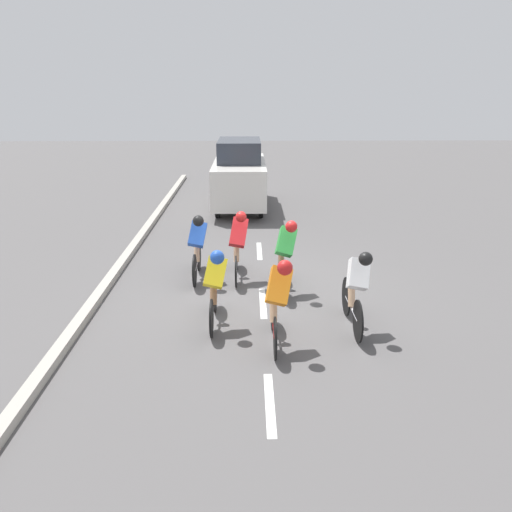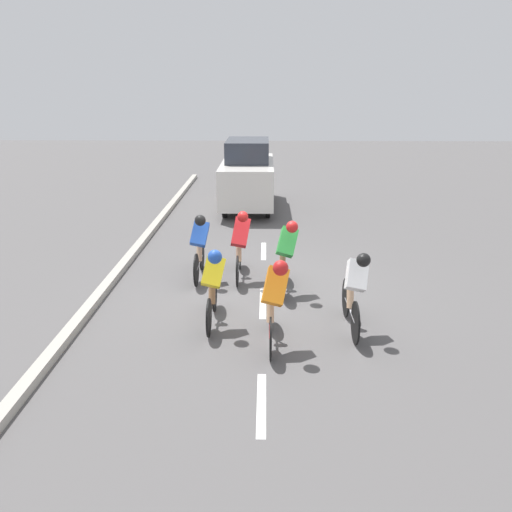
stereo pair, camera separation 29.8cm
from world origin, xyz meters
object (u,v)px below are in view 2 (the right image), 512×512
object	(u,v)px
cyclist_orange	(274,298)
cyclist_yellow	(213,283)
cyclist_blue	(200,244)
cyclist_green	(286,253)
cyclist_white	(355,289)
support_car	(248,175)
cyclist_red	(240,242)

from	to	relation	value
cyclist_orange	cyclist_yellow	xyz separation A→B (m)	(1.02, -0.71, -0.04)
cyclist_blue	cyclist_green	xyz separation A→B (m)	(-1.79, 0.65, 0.03)
cyclist_green	cyclist_yellow	bearing A→B (deg)	50.11
cyclist_yellow	cyclist_white	bearing A→B (deg)	175.99
cyclist_yellow	cyclist_green	size ratio (longest dim) A/B	0.96
cyclist_yellow	cyclist_green	xyz separation A→B (m)	(-1.29, -1.54, 0.03)
cyclist_blue	support_car	xyz separation A→B (m)	(-0.78, -6.76, 0.35)
cyclist_white	cyclist_red	xyz separation A→B (m)	(2.01, -2.38, 0.06)
cyclist_orange	cyclist_green	distance (m)	2.26
cyclist_blue	support_car	distance (m)	6.81
cyclist_yellow	support_car	bearing A→B (deg)	-91.77
cyclist_blue	cyclist_green	world-z (taller)	cyclist_green
cyclist_blue	cyclist_white	bearing A→B (deg)	140.58
cyclist_orange	cyclist_blue	distance (m)	3.27
cyclist_green	support_car	distance (m)	7.48
cyclist_yellow	cyclist_red	size ratio (longest dim) A/B	0.95
cyclist_white	cyclist_green	size ratio (longest dim) A/B	1.01
cyclist_white	cyclist_red	distance (m)	3.11
cyclist_white	support_car	world-z (taller)	support_car
cyclist_orange	cyclist_red	distance (m)	3.00
support_car	cyclist_orange	bearing A→B (deg)	94.40
cyclist_orange	support_car	world-z (taller)	support_car
cyclist_yellow	support_car	size ratio (longest dim) A/B	0.37
cyclist_white	support_car	bearing A→B (deg)	-77.13
cyclist_red	support_car	size ratio (longest dim) A/B	0.39
cyclist_orange	cyclist_white	size ratio (longest dim) A/B	0.96
cyclist_blue	cyclist_red	xyz separation A→B (m)	(-0.86, -0.03, 0.04)
cyclist_blue	cyclist_yellow	world-z (taller)	cyclist_blue
cyclist_white	support_car	xyz separation A→B (m)	(2.08, -9.11, 0.36)
cyclist_blue	cyclist_yellow	size ratio (longest dim) A/B	1.02
cyclist_orange	cyclist_white	bearing A→B (deg)	-158.01
cyclist_yellow	cyclist_orange	bearing A→B (deg)	145.32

